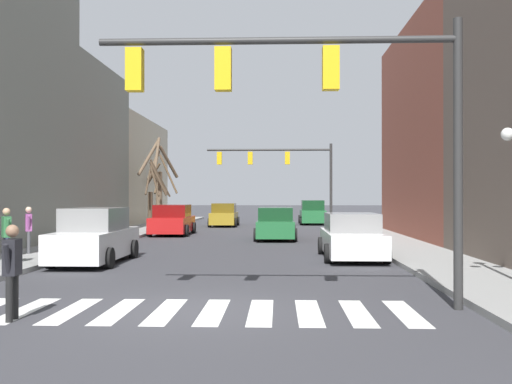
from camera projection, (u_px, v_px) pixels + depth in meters
The scene contains 16 objects.
ground_plane at pixel (191, 309), 11.49m from camera, with size 240.00×240.00×0.00m, color #38383D.
crosswalk_stripes at pixel (189, 311), 11.28m from camera, with size 8.55×2.60×0.01m.
traffic_signal_near at pixel (317, 93), 11.61m from camera, with size 7.07×0.28×5.61m.
traffic_signal_far at pixel (282, 165), 39.54m from camera, with size 8.30×0.28×5.61m.
car_parked_left_far at pixel (352, 237), 20.72m from camera, with size 2.10×4.87×1.57m.
car_parked_left_mid at pixel (276, 224), 29.71m from camera, with size 2.06×4.65×1.59m.
car_driving_toward_lane at pixel (95, 237), 19.40m from camera, with size 1.99×4.88×1.79m.
car_driving_away_lane at pixel (224, 216), 42.17m from camera, with size 1.97×4.13×1.63m.
car_parked_left_near at pixel (312, 213), 45.23m from camera, with size 2.04×4.47×1.81m.
car_at_intersection at pixel (172, 221), 33.02m from camera, with size 2.17×4.40×1.67m.
pedestrian_crossing_street at pixel (12, 264), 10.47m from camera, with size 0.25×0.73×1.68m.
pedestrian_waiting_at_curb at pixel (29, 226), 21.09m from camera, with size 0.38×0.67×1.64m.
pedestrian_near_right_corner at pixel (6, 231), 17.88m from camera, with size 0.48×0.64×1.67m.
street_tree_right_far at pixel (153, 195), 37.35m from camera, with size 1.30×1.98×4.31m.
street_tree_left_near at pixel (159, 195), 43.81m from camera, with size 3.10×2.36×5.04m.
street_tree_right_mid at pixel (158, 182), 39.74m from camera, with size 2.21×3.22×5.91m.
Camera 1 is at (1.69, -11.45, 2.20)m, focal length 42.00 mm.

